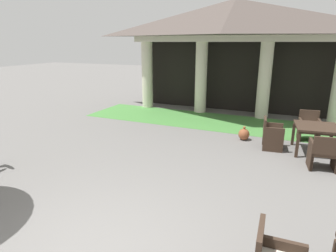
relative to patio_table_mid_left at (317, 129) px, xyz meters
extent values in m
cylinder|color=beige|center=(-6.68, 3.28, 0.77)|extent=(0.48, 0.48, 2.84)
cylinder|color=beige|center=(-4.20, 3.28, 0.77)|extent=(0.48, 0.48, 2.84)
cylinder|color=beige|center=(-1.71, 3.28, 0.77)|extent=(0.48, 0.48, 2.84)
cube|color=beige|center=(-2.96, 3.28, 2.31)|extent=(8.25, 0.70, 0.24)
pyramid|color=#514742|center=(-2.96, 3.28, 3.07)|extent=(8.65, 3.12, 1.29)
cube|color=black|center=(-2.96, 4.18, 0.77)|extent=(8.05, 0.16, 2.84)
cube|color=#47843D|center=(-2.96, 2.00, -0.65)|extent=(10.45, 2.47, 0.01)
cube|color=#38281E|center=(-0.82, -5.25, 0.02)|extent=(0.08, 0.55, 0.46)
cube|color=#38281E|center=(0.00, 0.00, 0.07)|extent=(1.15, 1.15, 0.05)
cube|color=#38281E|center=(0.00, 0.00, 0.01)|extent=(1.06, 1.06, 0.06)
cube|color=#38281E|center=(-0.42, -0.54, -0.33)|extent=(0.08, 0.08, 0.63)
cube|color=#38281E|center=(-0.54, 0.42, -0.33)|extent=(0.08, 0.08, 0.63)
cube|color=#38281E|center=(0.42, 0.54, -0.33)|extent=(0.08, 0.08, 0.63)
cube|color=#38281E|center=(-1.04, -0.12, -0.24)|extent=(0.58, 0.62, 0.07)
cube|color=silver|center=(-1.04, -0.12, -0.18)|extent=(0.53, 0.57, 0.05)
cube|color=#38281E|center=(-1.28, -0.15, 0.00)|extent=(0.12, 0.56, 0.41)
cube|color=#38281E|center=(-1.07, 0.14, -0.31)|extent=(0.52, 0.12, 0.67)
cube|color=#38281E|center=(-1.01, -0.38, -0.31)|extent=(0.52, 0.12, 0.67)
cube|color=#38281E|center=(-0.84, 0.15, -0.46)|extent=(0.06, 0.06, 0.37)
cube|color=#38281E|center=(-0.78, -0.34, -0.46)|extent=(0.06, 0.06, 0.37)
cube|color=#38281E|center=(-1.30, 0.10, -0.46)|extent=(0.06, 0.06, 0.37)
cube|color=#38281E|center=(-1.24, -0.40, -0.46)|extent=(0.06, 0.06, 0.37)
cube|color=#38281E|center=(-0.12, 1.04, -0.22)|extent=(0.61, 0.56, 0.07)
cube|color=silver|center=(-0.12, 1.04, -0.16)|extent=(0.56, 0.51, 0.05)
cube|color=#38281E|center=(-0.15, 1.27, 0.02)|extent=(0.56, 0.12, 0.42)
cube|color=#38281E|center=(0.13, 1.07, -0.33)|extent=(0.12, 0.50, 0.65)
cube|color=#38281E|center=(-0.38, 1.01, -0.33)|extent=(0.12, 0.50, 0.65)
cube|color=#38281E|center=(0.15, 0.85, -0.45)|extent=(0.06, 0.06, 0.39)
cube|color=#38281E|center=(-0.34, 0.79, -0.45)|extent=(0.06, 0.06, 0.39)
cube|color=#38281E|center=(0.10, 1.29, -0.45)|extent=(0.06, 0.06, 0.39)
cube|color=#38281E|center=(-0.40, 1.23, -0.45)|extent=(0.06, 0.06, 0.39)
cube|color=#38281E|center=(0.12, -1.04, -0.25)|extent=(0.63, 0.58, 0.07)
cube|color=silver|center=(0.12, -1.04, -0.19)|extent=(0.58, 0.54, 0.05)
cube|color=#38281E|center=(0.15, -1.28, -0.01)|extent=(0.58, 0.13, 0.41)
cube|color=#38281E|center=(-0.14, -1.07, -0.32)|extent=(0.12, 0.52, 0.66)
cube|color=#38281E|center=(0.39, -1.01, -0.32)|extent=(0.12, 0.52, 0.66)
cube|color=#38281E|center=(-0.16, -0.84, -0.47)|extent=(0.06, 0.06, 0.36)
cube|color=#38281E|center=(0.35, -0.78, -0.47)|extent=(0.06, 0.06, 0.36)
cube|color=#38281E|center=(-0.11, -1.30, -0.47)|extent=(0.06, 0.06, 0.36)
ellipsoid|color=brown|center=(-1.88, 0.32, -0.48)|extent=(0.33, 0.33, 0.34)
sphere|color=brown|center=(-1.88, 0.32, -0.27)|extent=(0.08, 0.08, 0.08)
camera|label=1|loc=(-0.67, -8.12, 2.18)|focal=30.78mm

